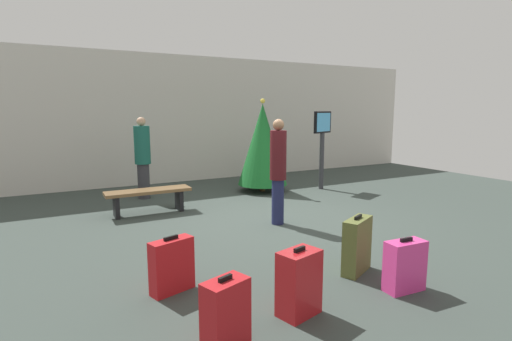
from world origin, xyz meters
The scene contains 12 objects.
ground_plane centered at (0.00, 0.00, 0.00)m, with size 16.00×16.00×0.00m, color #38423D.
back_wall centered at (0.00, 4.69, 1.76)m, with size 16.00×0.20×3.52m, color beige.
holiday_tree centered at (1.03, 2.32, 1.18)m, with size 1.23×1.23×2.30m.
flight_info_kiosk centered at (2.51, 1.86, 1.34)m, with size 0.69×0.35×1.99m.
waiting_bench centered at (-1.99, 1.49, 0.36)m, with size 1.63×0.44×0.48m.
traveller_0 centered at (-0.12, -0.30, 1.00)m, with size 0.41×0.41×1.86m.
traveller_1 centered at (-1.77, 2.90, 0.98)m, with size 0.50×0.50×1.86m.
suitcase_0 centered at (-0.22, -3.20, 0.29)m, with size 0.47×0.24×0.62m.
suitcase_1 centered at (-2.53, -1.99, 0.30)m, with size 0.52×0.31×0.64m.
suitcase_2 centered at (-1.56, -3.07, 0.33)m, with size 0.47×0.37×0.70m.
suitcase_3 centered at (-2.42, -3.23, 0.30)m, with size 0.45×0.34×0.64m.
suitcase_4 centered at (-0.34, -2.56, 0.35)m, with size 0.55×0.39×0.73m.
Camera 1 is at (-3.64, -6.05, 2.01)m, focal length 27.23 mm.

